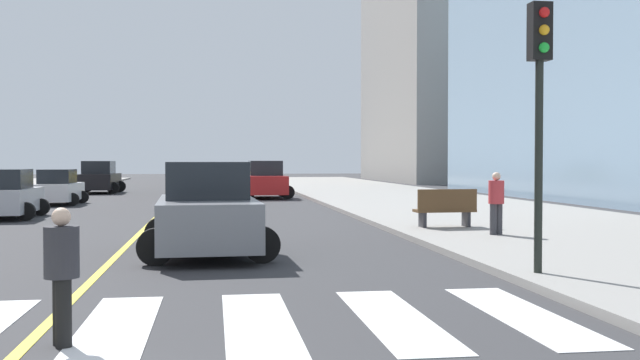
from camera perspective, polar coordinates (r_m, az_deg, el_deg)
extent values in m
cube|color=gray|center=(27.52, 13.29, -2.75)|extent=(10.00, 120.00, 0.15)
cube|color=silver|center=(9.84, -15.48, -10.89)|extent=(0.90, 4.00, 0.01)
cube|color=silver|center=(9.78, -4.76, -10.92)|extent=(0.90, 4.00, 0.01)
cube|color=silver|center=(10.04, 5.72, -10.59)|extent=(0.90, 4.00, 0.01)
cube|color=silver|center=(10.61, 15.34, -9.98)|extent=(0.90, 4.00, 0.01)
cube|color=yellow|center=(45.63, -10.88, -1.14)|extent=(0.16, 80.00, 0.01)
cube|color=gray|center=(78.05, 11.52, 8.20)|extent=(18.00, 24.00, 22.41)
cube|color=gold|center=(65.01, -8.72, 0.26)|extent=(1.94, 4.19, 0.89)
cube|color=#1E2328|center=(65.25, -8.72, 0.97)|extent=(1.61, 2.10, 0.75)
cylinder|color=black|center=(63.76, -9.61, -0.08)|extent=(0.68, 0.23, 0.67)
cylinder|color=black|center=(63.72, -7.88, -0.07)|extent=(0.68, 0.23, 0.67)
cylinder|color=black|center=(66.34, -9.53, -0.02)|extent=(0.68, 0.23, 0.67)
cylinder|color=black|center=(66.30, -7.86, -0.01)|extent=(0.68, 0.23, 0.67)
cube|color=#B7B7BC|center=(29.07, -23.06, -1.46)|extent=(1.88, 4.04, 0.86)
cube|color=#1E2328|center=(28.81, -23.19, 0.05)|extent=(1.56, 2.03, 0.73)
cylinder|color=black|center=(30.09, -20.78, -1.97)|extent=(0.65, 0.22, 0.65)
cylinder|color=black|center=(27.67, -21.81, -2.28)|extent=(0.65, 0.22, 0.65)
cube|color=silver|center=(37.08, -19.58, -0.86)|extent=(1.79, 3.81, 0.81)
cube|color=#1E2328|center=(36.84, -19.66, 0.25)|extent=(1.48, 1.92, 0.68)
cylinder|color=black|center=(38.06, -17.91, -1.26)|extent=(0.61, 0.21, 0.61)
cylinder|color=black|center=(38.43, -20.46, -1.26)|extent=(0.61, 0.21, 0.61)
cylinder|color=black|center=(35.77, -18.62, -1.44)|extent=(0.61, 0.21, 0.61)
cylinder|color=black|center=(36.16, -21.32, -1.43)|extent=(0.61, 0.21, 0.61)
cube|color=red|center=(41.20, -4.23, -0.34)|extent=(2.16, 4.69, 1.00)
cube|color=#1E2328|center=(41.46, -4.27, 0.91)|extent=(1.80, 2.35, 0.84)
cylinder|color=black|center=(39.70, -5.61, -0.98)|extent=(0.76, 0.25, 0.75)
cylinder|color=black|center=(39.88, -2.52, -0.96)|extent=(0.76, 0.25, 0.75)
cylinder|color=black|center=(42.59, -5.84, -0.81)|extent=(0.76, 0.25, 0.75)
cylinder|color=black|center=(42.75, -2.95, -0.79)|extent=(0.76, 0.25, 0.75)
cube|color=black|center=(49.37, -16.68, -0.10)|extent=(2.19, 4.66, 0.99)
cube|color=#1E2328|center=(49.09, -16.74, 0.93)|extent=(1.81, 2.35, 0.84)
cylinder|color=black|center=(50.63, -15.21, -0.48)|extent=(0.75, 0.26, 0.75)
cylinder|color=black|center=(50.98, -17.59, -0.49)|extent=(0.75, 0.26, 0.75)
cylinder|color=black|center=(47.80, -15.71, -0.60)|extent=(0.75, 0.26, 0.75)
cylinder|color=black|center=(48.17, -18.22, -0.61)|extent=(0.75, 0.26, 0.75)
cube|color=#236B42|center=(47.03, -8.46, -0.16)|extent=(2.05, 4.47, 0.95)
cube|color=#1E2328|center=(47.28, -8.47, 0.89)|extent=(1.72, 2.24, 0.81)
cylinder|color=black|center=(45.67, -9.75, -0.68)|extent=(0.72, 0.24, 0.72)
cylinder|color=black|center=(45.68, -7.16, -0.67)|extent=(0.72, 0.24, 0.72)
cylinder|color=black|center=(48.43, -9.69, -0.56)|extent=(0.72, 0.24, 0.72)
cylinder|color=black|center=(48.44, -7.25, -0.55)|extent=(0.72, 0.24, 0.72)
cube|color=slate|center=(16.58, -8.72, -3.16)|extent=(2.27, 4.72, 1.00)
cube|color=#1E2328|center=(16.81, -8.76, -0.04)|extent=(1.85, 2.39, 0.84)
cylinder|color=black|center=(15.19, -12.62, -5.07)|extent=(0.76, 0.27, 0.75)
cylinder|color=black|center=(15.26, -4.51, -5.01)|extent=(0.76, 0.27, 0.75)
cylinder|color=black|center=(18.06, -12.26, -4.02)|extent=(0.76, 0.27, 0.75)
cylinder|color=black|center=(18.11, -5.44, -3.98)|extent=(0.76, 0.27, 0.75)
cylinder|color=black|center=(13.37, 16.56, 0.97)|extent=(0.14, 0.14, 3.69)
cube|color=black|center=(13.55, 16.63, 10.94)|extent=(0.36, 0.28, 1.00)
sphere|color=red|center=(13.45, 16.97, 12.31)|extent=(0.18, 0.18, 0.18)
sphere|color=orange|center=(13.39, 16.96, 11.05)|extent=(0.18, 0.18, 0.18)
sphere|color=green|center=(13.35, 16.95, 9.78)|extent=(0.18, 0.18, 0.18)
cube|color=brown|center=(22.02, 9.61, -2.35)|extent=(1.82, 0.63, 0.08)
cube|color=brown|center=(21.77, 9.83, -1.50)|extent=(1.80, 0.13, 0.60)
cube|color=#2D2D33|center=(21.82, 7.94, -3.06)|extent=(0.12, 0.48, 0.44)
cube|color=#2D2D33|center=(22.28, 11.24, -2.98)|extent=(0.12, 0.48, 0.44)
cylinder|color=black|center=(8.90, -19.22, -9.71)|extent=(0.18, 0.18, 0.78)
cylinder|color=black|center=(9.06, -19.42, -9.52)|extent=(0.18, 0.18, 0.78)
cylinder|color=#2D2D33|center=(8.87, -19.36, -5.28)|extent=(0.39, 0.39, 0.59)
sphere|color=beige|center=(8.84, -19.38, -2.71)|extent=(0.21, 0.21, 0.21)
cylinder|color=#38383D|center=(20.06, 13.67, -2.95)|extent=(0.19, 0.19, 0.82)
cylinder|color=#38383D|center=(19.96, 13.27, -2.97)|extent=(0.19, 0.19, 0.82)
cylinder|color=#B23338|center=(19.97, 13.48, -0.92)|extent=(0.41, 0.41, 0.61)
sphere|color=beige|center=(19.95, 13.49, 0.28)|extent=(0.22, 0.22, 0.22)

